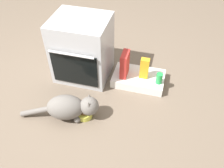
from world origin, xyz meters
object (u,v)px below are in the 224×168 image
Objects in this scene: pantry_cabinet at (138,79)px; juice_carton at (144,68)px; oven at (82,49)px; cat at (70,107)px; food_bowl at (84,114)px; soda_can at (159,78)px; cereal_box at (125,64)px.

juice_carton is (0.05, -0.01, 0.17)m from pantry_cabinet.
oven is 0.69m from juice_carton.
juice_carton is at bearing -0.24° from oven.
cat is at bearing -81.48° from oven.
juice_carton is (0.47, 0.60, 0.18)m from food_bowl.
pantry_cabinet is at bearing 56.06° from food_bowl.
soda_can is 0.50× the size of juice_carton.
cereal_box is 1.17× the size of juice_carton.
cereal_box is at bearing -177.03° from juice_carton.
cat is 0.87m from juice_carton.
cat is 2.65× the size of cereal_box.
soda_can is (0.22, -0.06, 0.11)m from pantry_cabinet.
food_bowl is at bearing -0.00° from cat.
food_bowl is (-0.41, -0.62, -0.01)m from pantry_cabinet.
pantry_cabinet is 2.33× the size of juice_carton.
pantry_cabinet is at bearing 164.11° from soda_can.
soda_can is 0.19m from juice_carton.
pantry_cabinet is (0.63, 0.01, -0.29)m from oven.
cat is at bearing -132.83° from juice_carton.
cereal_box is 0.21m from juice_carton.
oven is 5.75× the size of soda_can.
juice_carton is (0.21, 0.01, -0.02)m from cereal_box.
soda_can is at bearing -16.38° from juice_carton.
food_bowl is at bearing -123.94° from pantry_cabinet.
oven is at bearing 179.76° from juice_carton.
pantry_cabinet is at bearing 0.97° from oven.
cereal_box is at bearing 174.16° from soda_can.
oven reaches higher than cereal_box.
cat is (-0.53, -0.65, 0.09)m from pantry_cabinet.
juice_carton is at bearing 32.29° from cat.
oven is 4.67× the size of food_bowl.
juice_carton is at bearing -14.32° from pantry_cabinet.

